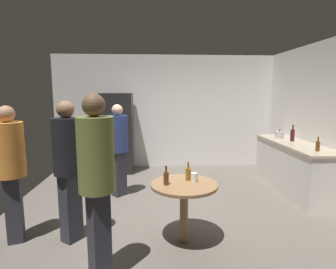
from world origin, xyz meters
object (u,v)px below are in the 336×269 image
refrigerator (117,133)px  wine_bottle_on_counter (292,135)px  beer_bottle_brown (166,178)px  beer_bottle_on_counter (318,146)px  plastic_cup_white (194,177)px  foreground_table (184,192)px  kettle (280,135)px  person_in_orange_shirt (10,164)px  beer_bottle_amber (188,174)px  person_in_black_shirt (68,161)px  person_in_olive_shirt (97,173)px  person_in_navy_shirt (118,143)px

refrigerator → wine_bottle_on_counter: (3.44, -1.29, 0.12)m
wine_bottle_on_counter → beer_bottle_brown: (-2.49, -1.88, -0.20)m
beer_bottle_on_counter → plastic_cup_white: 2.27m
refrigerator → foreground_table: refrigerator is taller
kettle → wine_bottle_on_counter: 0.36m
person_in_orange_shirt → beer_bottle_amber: bearing=-17.8°
beer_bottle_on_counter → beer_bottle_amber: bearing=-159.2°
refrigerator → beer_bottle_on_counter: bearing=-32.9°
plastic_cup_white → person_in_black_shirt: bearing=178.0°
kettle → plastic_cup_white: (-2.07, -2.14, -0.18)m
beer_bottle_amber → beer_bottle_brown: size_ratio=1.00×
wine_bottle_on_counter → plastic_cup_white: 2.80m
person_in_orange_shirt → person_in_olive_shirt: (1.16, -0.75, 0.09)m
plastic_cup_white → person_in_navy_shirt: person_in_navy_shirt is taller
beer_bottle_amber → person_in_orange_shirt: size_ratio=0.14×
person_in_orange_shirt → kettle: bearing=8.5°
wine_bottle_on_counter → person_in_black_shirt: size_ratio=0.18×
person_in_orange_shirt → person_in_black_shirt: bearing=-19.8°
foreground_table → beer_bottle_brown: bearing=-171.5°
refrigerator → person_in_navy_shirt: 1.55m
person_in_black_shirt → foreground_table: bearing=30.5°
beer_bottle_amber → person_in_black_shirt: (-1.44, -0.01, 0.19)m
beer_bottle_amber → beer_bottle_brown: bearing=-151.1°
refrigerator → person_in_orange_shirt: (-0.89, -2.99, 0.07)m
beer_bottle_brown → refrigerator: bearing=106.7°
kettle → person_in_navy_shirt: bearing=-169.2°
beer_bottle_amber → plastic_cup_white: bearing=-45.5°
kettle → wine_bottle_on_counter: size_ratio=0.79×
person_in_navy_shirt → beer_bottle_on_counter: bearing=34.2°
person_in_orange_shirt → person_in_olive_shirt: size_ratio=0.92×
person_in_orange_shirt → person_in_navy_shirt: size_ratio=1.03×
person_in_orange_shirt → person_in_navy_shirt: (1.09, 1.45, -0.03)m
kettle → person_in_navy_shirt: person_in_navy_shirt is taller
kettle → person_in_black_shirt: bearing=-149.7°
kettle → person_in_olive_shirt: (-3.09, -2.81, 0.09)m
foreground_table → person_in_black_shirt: 1.43m
beer_bottle_brown → foreground_table: bearing=8.5°
beer_bottle_brown → person_in_black_shirt: 1.18m
refrigerator → person_in_black_shirt: refrigerator is taller
person_in_orange_shirt → person_in_black_shirt: (0.68, -0.03, 0.04)m
refrigerator → beer_bottle_amber: size_ratio=7.83×
beer_bottle_amber → plastic_cup_white: (0.06, -0.07, -0.03)m
beer_bottle_brown → person_in_orange_shirt: (-1.84, 0.17, 0.15)m
wine_bottle_on_counter → person_in_black_shirt: 4.04m
person_in_navy_shirt → plastic_cup_white: bearing=-8.8°
beer_bottle_brown → beer_bottle_amber: bearing=28.9°
beer_bottle_on_counter → person_in_black_shirt: (-3.59, -0.83, 0.02)m
beer_bottle_on_counter → person_in_olive_shirt: person_in_olive_shirt is taller
wine_bottle_on_counter → plastic_cup_white: size_ratio=2.82×
beer_bottle_on_counter → foreground_table: 2.43m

